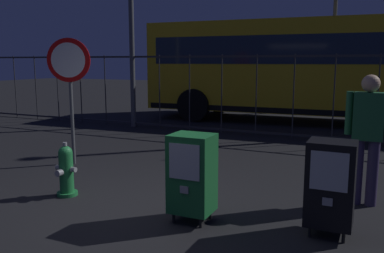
{
  "coord_description": "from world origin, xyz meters",
  "views": [
    {
      "loc": [
        2.72,
        -4.04,
        1.83
      ],
      "look_at": [
        0.3,
        1.2,
        0.9
      ],
      "focal_mm": 37.92,
      "sensor_mm": 36.0,
      "label": 1
    }
  ],
  "objects_px": {
    "newspaper_box_primary": "(192,173)",
    "newspaper_box_secondary": "(330,183)",
    "bus_near": "(325,65)",
    "pedestrian": "(367,132)",
    "fire_hydrant": "(66,171)",
    "stop_sign": "(70,75)",
    "traffic_cone": "(193,145)"
  },
  "relations": [
    {
      "from": "newspaper_box_primary",
      "to": "newspaper_box_secondary",
      "type": "height_order",
      "value": "same"
    },
    {
      "from": "newspaper_box_primary",
      "to": "bus_near",
      "type": "distance_m",
      "value": 8.65
    },
    {
      "from": "newspaper_box_primary",
      "to": "pedestrian",
      "type": "xyz_separation_m",
      "value": [
        1.77,
        1.43,
        0.38
      ]
    },
    {
      "from": "fire_hydrant",
      "to": "newspaper_box_primary",
      "type": "xyz_separation_m",
      "value": [
        1.95,
        -0.1,
        0.22
      ]
    },
    {
      "from": "stop_sign",
      "to": "traffic_cone",
      "type": "height_order",
      "value": "stop_sign"
    },
    {
      "from": "newspaper_box_secondary",
      "to": "stop_sign",
      "type": "bearing_deg",
      "value": 164.64
    },
    {
      "from": "stop_sign",
      "to": "bus_near",
      "type": "distance_m",
      "value": 7.84
    },
    {
      "from": "newspaper_box_primary",
      "to": "traffic_cone",
      "type": "distance_m",
      "value": 3.1
    },
    {
      "from": "fire_hydrant",
      "to": "bus_near",
      "type": "bearing_deg",
      "value": 74.76
    },
    {
      "from": "newspaper_box_secondary",
      "to": "bus_near",
      "type": "height_order",
      "value": "bus_near"
    },
    {
      "from": "newspaper_box_primary",
      "to": "pedestrian",
      "type": "height_order",
      "value": "pedestrian"
    },
    {
      "from": "fire_hydrant",
      "to": "traffic_cone",
      "type": "bearing_deg",
      "value": 76.0
    },
    {
      "from": "newspaper_box_primary",
      "to": "stop_sign",
      "type": "bearing_deg",
      "value": 153.8
    },
    {
      "from": "newspaper_box_secondary",
      "to": "stop_sign",
      "type": "relative_size",
      "value": 0.46
    },
    {
      "from": "stop_sign",
      "to": "traffic_cone",
      "type": "xyz_separation_m",
      "value": [
        1.78,
        1.31,
        -1.34
      ]
    },
    {
      "from": "stop_sign",
      "to": "bus_near",
      "type": "xyz_separation_m",
      "value": [
        3.41,
        7.06,
        0.11
      ]
    },
    {
      "from": "fire_hydrant",
      "to": "stop_sign",
      "type": "bearing_deg",
      "value": 128.18
    },
    {
      "from": "bus_near",
      "to": "newspaper_box_primary",
      "type": "bearing_deg",
      "value": -95.13
    },
    {
      "from": "bus_near",
      "to": "traffic_cone",
      "type": "bearing_deg",
      "value": -108.55
    },
    {
      "from": "fire_hydrant",
      "to": "bus_near",
      "type": "xyz_separation_m",
      "value": [
        2.31,
        8.46,
        1.36
      ]
    },
    {
      "from": "pedestrian",
      "to": "bus_near",
      "type": "bearing_deg",
      "value": 101.23
    },
    {
      "from": "stop_sign",
      "to": "pedestrian",
      "type": "relative_size",
      "value": 1.34
    },
    {
      "from": "pedestrian",
      "to": "bus_near",
      "type": "height_order",
      "value": "bus_near"
    },
    {
      "from": "newspaper_box_primary",
      "to": "newspaper_box_secondary",
      "type": "xyz_separation_m",
      "value": [
        1.48,
        0.26,
        0.0
      ]
    },
    {
      "from": "stop_sign",
      "to": "bus_near",
      "type": "relative_size",
      "value": 0.21
    },
    {
      "from": "bus_near",
      "to": "fire_hydrant",
      "type": "bearing_deg",
      "value": -107.97
    },
    {
      "from": "newspaper_box_primary",
      "to": "traffic_cone",
      "type": "relative_size",
      "value": 1.92
    },
    {
      "from": "newspaper_box_primary",
      "to": "fire_hydrant",
      "type": "bearing_deg",
      "value": 177.09
    },
    {
      "from": "newspaper_box_primary",
      "to": "pedestrian",
      "type": "bearing_deg",
      "value": 38.88
    },
    {
      "from": "newspaper_box_primary",
      "to": "newspaper_box_secondary",
      "type": "distance_m",
      "value": 1.5
    },
    {
      "from": "newspaper_box_primary",
      "to": "bus_near",
      "type": "relative_size",
      "value": 0.1
    },
    {
      "from": "fire_hydrant",
      "to": "pedestrian",
      "type": "bearing_deg",
      "value": 19.69
    }
  ]
}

